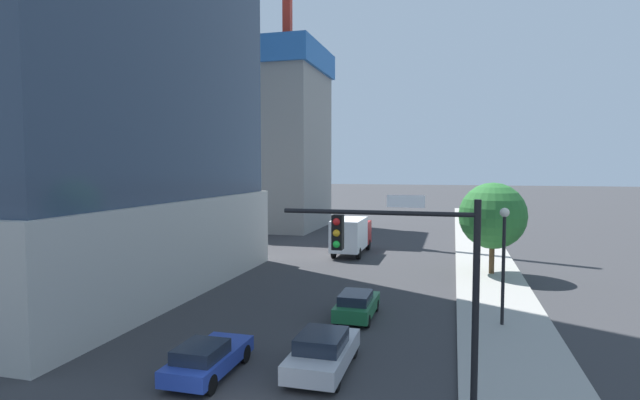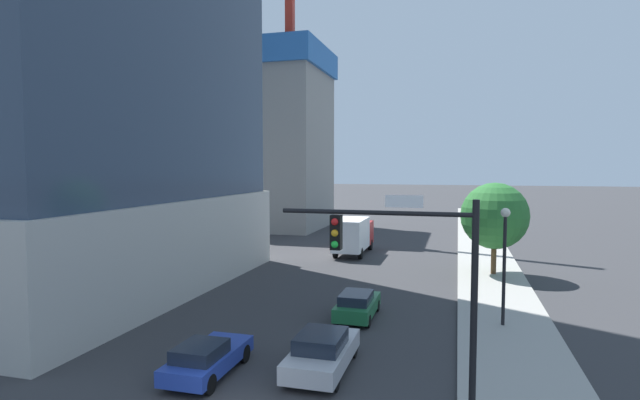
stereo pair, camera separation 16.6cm
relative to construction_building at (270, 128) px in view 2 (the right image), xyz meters
name	(u,v)px [view 2 (the right image)]	position (x,y,z in m)	size (l,w,h in m)	color
sidewalk	(494,288)	(24.84, -25.95, -12.24)	(4.41, 120.00, 0.15)	#9E9B93
construction_building	(270,128)	(0.00, 0.00, 0.00)	(23.33, 15.50, 29.31)	gray
traffic_light_pole	(411,266)	(21.25, -43.64, -7.60)	(5.82, 0.48, 6.61)	black
street_lamp	(505,248)	(24.69, -33.70, -8.52)	(0.44, 0.44, 5.53)	black
street_tree	(495,216)	(25.03, -21.95, -8.13)	(4.60, 4.60, 6.34)	brown
car_silver	(322,351)	(17.79, -40.74, -11.58)	(1.94, 4.55, 1.49)	#B7B7BC
car_blue	(207,358)	(13.88, -42.31, -11.64)	(1.77, 4.17, 1.34)	#233D9E
car_green	(357,305)	(17.79, -34.07, -11.62)	(1.73, 4.02, 1.37)	#1E6638
box_truck	(353,234)	(13.88, -16.25, -10.54)	(2.39, 6.97, 3.17)	#B21E1E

